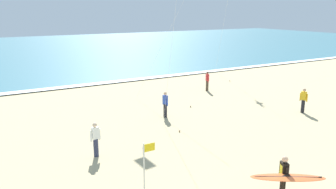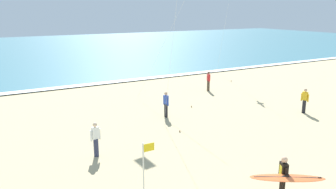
{
  "view_description": "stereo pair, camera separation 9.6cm",
  "coord_description": "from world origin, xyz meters",
  "px_view_note": "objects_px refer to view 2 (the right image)",
  "views": [
    {
      "loc": [
        -7.18,
        -5.12,
        6.44
      ],
      "look_at": [
        -0.16,
        6.96,
        2.96
      ],
      "focal_mm": 36.78,
      "sensor_mm": 36.0,
      "label": 1
    },
    {
      "loc": [
        -7.1,
        -5.17,
        6.44
      ],
      "look_at": [
        -0.16,
        6.96,
        2.96
      ],
      "focal_mm": 36.78,
      "sensor_mm": 36.0,
      "label": 2
    }
  ],
  "objects_px": {
    "bystander_white_top": "(96,139)",
    "bystander_red_top": "(208,81)",
    "surfer_lead": "(285,177)",
    "bystander_yellow_top": "(305,101)",
    "bystander_blue_top": "(166,104)",
    "lifeguard_flag": "(145,166)"
  },
  "relations": [
    {
      "from": "bystander_blue_top",
      "to": "bystander_yellow_top",
      "type": "bearing_deg",
      "value": -24.01
    },
    {
      "from": "surfer_lead",
      "to": "bystander_yellow_top",
      "type": "height_order",
      "value": "surfer_lead"
    },
    {
      "from": "surfer_lead",
      "to": "bystander_red_top",
      "type": "bearing_deg",
      "value": 62.34
    },
    {
      "from": "bystander_red_top",
      "to": "bystander_blue_top",
      "type": "distance_m",
      "value": 7.75
    },
    {
      "from": "bystander_white_top",
      "to": "bystander_red_top",
      "type": "height_order",
      "value": "same"
    },
    {
      "from": "bystander_white_top",
      "to": "bystander_yellow_top",
      "type": "height_order",
      "value": "same"
    },
    {
      "from": "bystander_white_top",
      "to": "bystander_blue_top",
      "type": "height_order",
      "value": "same"
    },
    {
      "from": "surfer_lead",
      "to": "bystander_white_top",
      "type": "bearing_deg",
      "value": 120.57
    },
    {
      "from": "surfer_lead",
      "to": "bystander_blue_top",
      "type": "height_order",
      "value": "surfer_lead"
    },
    {
      "from": "bystander_red_top",
      "to": "bystander_yellow_top",
      "type": "distance_m",
      "value": 8.13
    },
    {
      "from": "lifeguard_flag",
      "to": "surfer_lead",
      "type": "bearing_deg",
      "value": -35.1
    },
    {
      "from": "surfer_lead",
      "to": "bystander_yellow_top",
      "type": "distance_m",
      "value": 11.71
    },
    {
      "from": "bystander_red_top",
      "to": "bystander_yellow_top",
      "type": "height_order",
      "value": "same"
    },
    {
      "from": "surfer_lead",
      "to": "lifeguard_flag",
      "type": "height_order",
      "value": "lifeguard_flag"
    },
    {
      "from": "surfer_lead",
      "to": "bystander_yellow_top",
      "type": "relative_size",
      "value": 1.59
    },
    {
      "from": "bystander_yellow_top",
      "to": "surfer_lead",
      "type": "bearing_deg",
      "value": -143.86
    },
    {
      "from": "bystander_yellow_top",
      "to": "bystander_blue_top",
      "type": "height_order",
      "value": "same"
    },
    {
      "from": "surfer_lead",
      "to": "lifeguard_flag",
      "type": "relative_size",
      "value": 1.2
    },
    {
      "from": "bystander_blue_top",
      "to": "lifeguard_flag",
      "type": "bearing_deg",
      "value": -123.82
    },
    {
      "from": "bystander_red_top",
      "to": "bystander_blue_top",
      "type": "bearing_deg",
      "value": -145.65
    },
    {
      "from": "surfer_lead",
      "to": "bystander_red_top",
      "type": "xyz_separation_m",
      "value": [
        7.79,
        14.87,
        -0.24
      ]
    },
    {
      "from": "bystander_red_top",
      "to": "bystander_yellow_top",
      "type": "relative_size",
      "value": 1.0
    }
  ]
}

